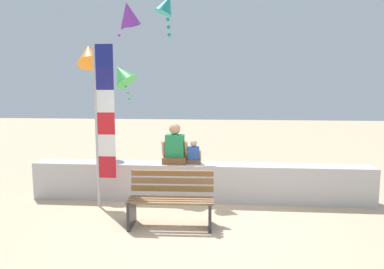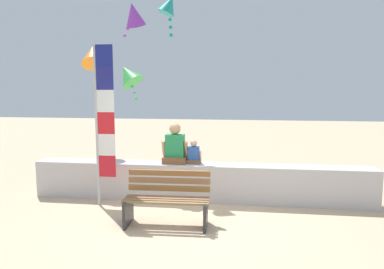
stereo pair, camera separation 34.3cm
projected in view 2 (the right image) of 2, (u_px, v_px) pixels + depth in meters
ground_plane at (191, 223)px, 6.19m from camera, size 40.00×40.00×0.00m
seawall_ledge at (200, 182)px, 7.43m from camera, size 6.88×0.52×0.75m
park_bench at (167, 201)px, 6.08m from camera, size 1.44×0.66×0.88m
person_adult at (175, 147)px, 7.44m from camera, size 0.54×0.40×0.82m
person_child at (194, 154)px, 7.40m from camera, size 0.32×0.23×0.49m
flag_banner at (102, 118)px, 6.92m from camera, size 0.38×0.05×3.09m
kite_orange at (93, 55)px, 8.47m from camera, size 0.82×0.91×1.12m
kite_purple at (134, 15)px, 9.69m from camera, size 0.72×0.85×0.96m
kite_teal at (169, 5)px, 8.14m from camera, size 0.63×0.69×1.03m
kite_green at (128, 75)px, 10.75m from camera, size 1.05×0.91×1.19m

